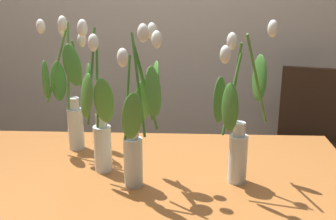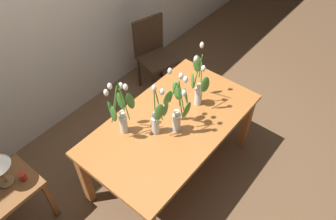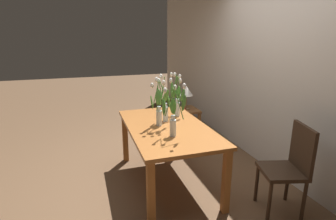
# 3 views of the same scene
# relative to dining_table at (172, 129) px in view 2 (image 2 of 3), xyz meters

# --- Properties ---
(ground_plane) EXTENTS (18.00, 18.00, 0.00)m
(ground_plane) POSITION_rel_dining_table_xyz_m (0.00, 0.00, -0.65)
(ground_plane) COLOR brown
(room_wall_rear) EXTENTS (9.00, 0.10, 2.70)m
(room_wall_rear) POSITION_rel_dining_table_xyz_m (0.00, 1.49, 0.70)
(room_wall_rear) COLOR beige
(room_wall_rear) RESTS_ON ground
(dining_table) EXTENTS (1.60, 0.90, 0.74)m
(dining_table) POSITION_rel_dining_table_xyz_m (0.00, 0.00, 0.00)
(dining_table) COLOR #A3602D
(dining_table) RESTS_ON ground
(tulip_vase_0) EXTENTS (0.23, 0.25, 0.58)m
(tulip_vase_0) POSITION_rel_dining_table_xyz_m (0.33, -0.04, 0.30)
(tulip_vase_0) COLOR silver
(tulip_vase_0) RESTS_ON dining_table
(tulip_vase_1) EXTENTS (0.21, 0.21, 0.58)m
(tulip_vase_1) POSITION_rel_dining_table_xyz_m (-0.34, 0.24, 0.32)
(tulip_vase_1) COLOR silver
(tulip_vase_1) RESTS_ON dining_table
(tulip_vase_2) EXTENTS (0.15, 0.27, 0.58)m
(tulip_vase_2) POSITION_rel_dining_table_xyz_m (-0.02, -0.08, 0.32)
(tulip_vase_2) COLOR silver
(tulip_vase_2) RESTS_ON dining_table
(tulip_vase_3) EXTENTS (0.15, 0.15, 0.58)m
(tulip_vase_3) POSITION_rel_dining_table_xyz_m (-0.18, 0.01, 0.28)
(tulip_vase_3) COLOR silver
(tulip_vase_3) RESTS_ON dining_table
(dining_chair) EXTENTS (0.49, 0.49, 0.93)m
(dining_chair) POSITION_rel_dining_table_xyz_m (0.90, 1.01, -0.12)
(dining_chair) COLOR #382619
(dining_chair) RESTS_ON ground
(side_table) EXTENTS (0.44, 0.44, 0.55)m
(side_table) POSITION_rel_dining_table_xyz_m (-1.23, 0.71, -0.22)
(side_table) COLOR brown
(side_table) RESTS_ON ground
(pillar_candle) EXTENTS (0.06, 0.06, 0.07)m
(pillar_candle) POSITION_rel_dining_table_xyz_m (-1.11, 0.65, -0.06)
(pillar_candle) COLOR #B72D23
(pillar_candle) RESTS_ON side_table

